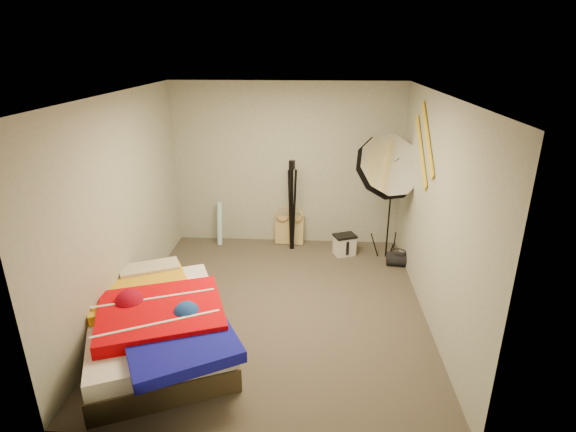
# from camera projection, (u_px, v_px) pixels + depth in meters

# --- Properties ---
(floor) EXTENTS (4.00, 4.00, 0.00)m
(floor) POSITION_uv_depth(u_px,v_px,m) (277.00, 306.00, 5.45)
(floor) COLOR #4D453A
(floor) RESTS_ON ground
(ceiling) EXTENTS (4.00, 4.00, 0.00)m
(ceiling) POSITION_uv_depth(u_px,v_px,m) (275.00, 94.00, 4.57)
(ceiling) COLOR silver
(ceiling) RESTS_ON wall_back
(wall_back) EXTENTS (3.50, 0.00, 3.50)m
(wall_back) POSITION_uv_depth(u_px,v_px,m) (287.00, 165.00, 6.88)
(wall_back) COLOR #9FA394
(wall_back) RESTS_ON floor
(wall_front) EXTENTS (3.50, 0.00, 3.50)m
(wall_front) POSITION_uv_depth(u_px,v_px,m) (251.00, 307.00, 3.14)
(wall_front) COLOR #9FA394
(wall_front) RESTS_ON floor
(wall_left) EXTENTS (0.00, 4.00, 4.00)m
(wall_left) POSITION_uv_depth(u_px,v_px,m) (123.00, 207.00, 5.11)
(wall_left) COLOR #9FA394
(wall_left) RESTS_ON floor
(wall_right) EXTENTS (0.00, 4.00, 4.00)m
(wall_right) POSITION_uv_depth(u_px,v_px,m) (435.00, 213.00, 4.91)
(wall_right) COLOR #9FA394
(wall_right) RESTS_ON floor
(tote_bag) EXTENTS (0.46, 0.23, 0.46)m
(tote_bag) POSITION_uv_depth(u_px,v_px,m) (290.00, 230.00, 7.14)
(tote_bag) COLOR tan
(tote_bag) RESTS_ON floor
(wrapping_roll) EXTENTS (0.09, 0.20, 0.69)m
(wrapping_roll) POSITION_uv_depth(u_px,v_px,m) (220.00, 224.00, 7.06)
(wrapping_roll) COLOR #5CB5CD
(wrapping_roll) RESTS_ON floor
(camera_case) EXTENTS (0.35, 0.30, 0.29)m
(camera_case) POSITION_uv_depth(u_px,v_px,m) (344.00, 245.00, 6.76)
(camera_case) COLOR beige
(camera_case) RESTS_ON floor
(duffel_bag) EXTENTS (0.34, 0.23, 0.20)m
(duffel_bag) POSITION_uv_depth(u_px,v_px,m) (398.00, 259.00, 6.44)
(duffel_bag) COLOR black
(duffel_bag) RESTS_ON floor
(wall_stripe_upper) EXTENTS (0.02, 0.91, 0.78)m
(wall_stripe_upper) POSITION_uv_depth(u_px,v_px,m) (428.00, 139.00, 5.22)
(wall_stripe_upper) COLOR gold
(wall_stripe_upper) RESTS_ON wall_right
(wall_stripe_lower) EXTENTS (0.02, 0.91, 0.78)m
(wall_stripe_lower) POSITION_uv_depth(u_px,v_px,m) (421.00, 151.00, 5.53)
(wall_stripe_lower) COLOR gold
(wall_stripe_lower) RESTS_ON wall_right
(bed) EXTENTS (2.02, 2.26, 0.56)m
(bed) POSITION_uv_depth(u_px,v_px,m) (158.00, 324.00, 4.63)
(bed) COLOR #463925
(bed) RESTS_ON floor
(photo_umbrella) EXTENTS (1.04, 0.92, 1.96)m
(photo_umbrella) POSITION_uv_depth(u_px,v_px,m) (387.00, 168.00, 6.10)
(photo_umbrella) COLOR black
(photo_umbrella) RESTS_ON floor
(camera_tripod) EXTENTS (0.09, 0.09, 1.40)m
(camera_tripod) POSITION_uv_depth(u_px,v_px,m) (292.00, 200.00, 6.72)
(camera_tripod) COLOR black
(camera_tripod) RESTS_ON floor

